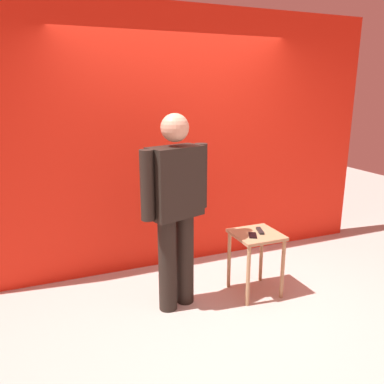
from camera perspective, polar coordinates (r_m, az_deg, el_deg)
ground_plane at (r=3.65m, az=4.82°, el=-17.22°), size 12.00×12.00×0.00m
back_wall_red at (r=4.24m, az=-2.29°, el=7.50°), size 4.79×0.12×2.78m
standing_person at (r=3.35m, az=-2.43°, el=-1.71°), size 0.69×0.36×1.75m
side_table at (r=3.78m, az=9.43°, el=-7.77°), size 0.43×0.43×0.62m
cell_phone at (r=3.66m, az=8.94°, el=-6.33°), size 0.13×0.16×0.01m
tv_remote at (r=3.77m, az=10.01°, el=-5.65°), size 0.09×0.18×0.02m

